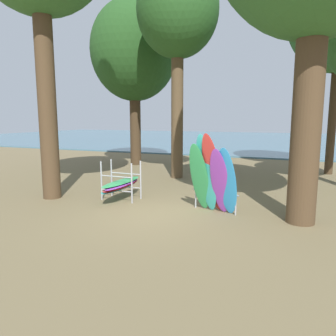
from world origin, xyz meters
The scene contains 6 objects.
ground_plane centered at (0.00, 0.00, 0.00)m, with size 80.00×80.00×0.00m, color brown.
lake_water centered at (0.00, 31.42, 0.05)m, with size 80.00×36.00×0.10m, color #477084.
tree_far_left_back centered at (-4.95, 8.26, 6.16)m, with size 4.69×4.69×8.91m.
tree_deep_back centered at (-1.37, 5.36, 6.88)m, with size 3.40×3.40×8.97m.
leaning_board_pile centered at (1.45, 0.61, 1.01)m, with size 1.44×1.02×2.24m.
board_storage_rack centered at (-1.69, 1.07, 0.50)m, with size 1.15×2.12×1.25m.
Camera 1 is at (3.56, -7.78, 2.63)m, focal length 34.41 mm.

